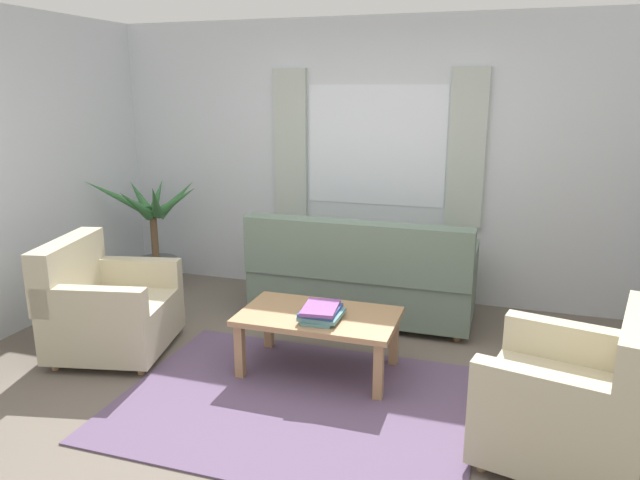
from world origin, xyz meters
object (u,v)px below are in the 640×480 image
object	(u,v)px
couch	(362,278)
armchair_left	(106,308)
coffee_table	(319,321)
potted_plant	(154,245)
book_stack_on_table	(321,312)
armchair_right	(575,400)

from	to	relation	value
couch	armchair_left	bearing A→B (deg)	36.79
coffee_table	potted_plant	bearing A→B (deg)	150.32
couch	coffee_table	bearing A→B (deg)	87.76
armchair_left	potted_plant	bearing A→B (deg)	6.70
coffee_table	book_stack_on_table	world-z (taller)	book_stack_on_table
armchair_left	potted_plant	world-z (taller)	potted_plant
coffee_table	potted_plant	size ratio (longest dim) A/B	0.93
couch	potted_plant	distance (m)	2.16
armchair_left	coffee_table	xyz separation A→B (m)	(1.64, 0.17, 0.03)
armchair_right	couch	bearing A→B (deg)	-123.35
armchair_left	coffee_table	distance (m)	1.65
armchair_right	potted_plant	bearing A→B (deg)	-102.52
armchair_right	book_stack_on_table	world-z (taller)	armchair_right
couch	coffee_table	xyz separation A→B (m)	(-0.04, -1.08, 0.01)
book_stack_on_table	potted_plant	distance (m)	2.52
armchair_left	potted_plant	distance (m)	1.46
couch	armchair_right	bearing A→B (deg)	133.98
armchair_left	book_stack_on_table	xyz separation A→B (m)	(1.68, 0.09, 0.13)
coffee_table	potted_plant	world-z (taller)	potted_plant
armchair_left	armchair_right	bearing A→B (deg)	-108.91
armchair_right	coffee_table	xyz separation A→B (m)	(-1.62, 0.55, 0.03)
potted_plant	armchair_left	bearing A→B (deg)	-71.02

